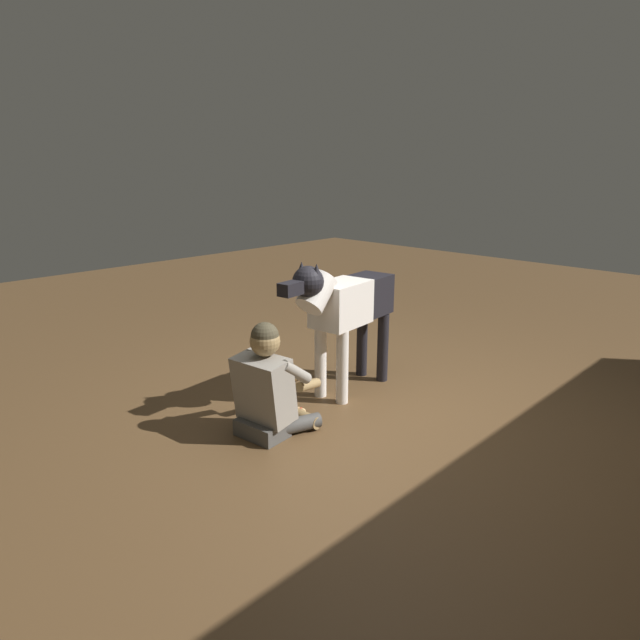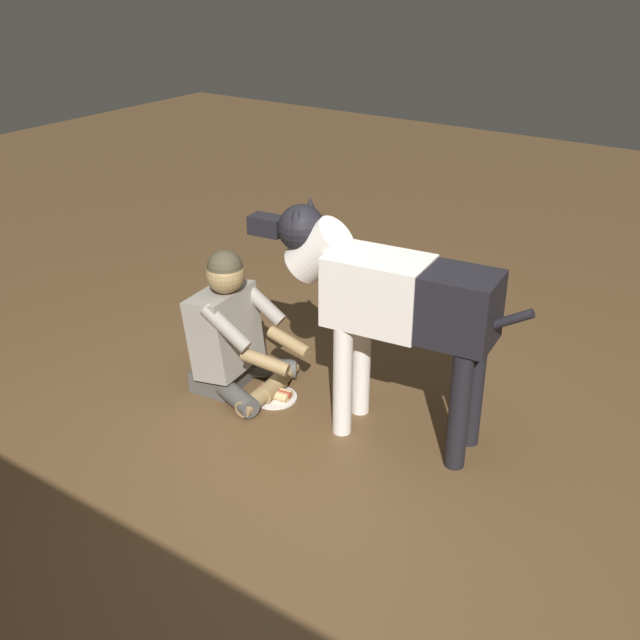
{
  "view_description": "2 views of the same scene",
  "coord_description": "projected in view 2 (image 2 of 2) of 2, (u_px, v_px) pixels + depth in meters",
  "views": [
    {
      "loc": [
        3.09,
        2.33,
        1.85
      ],
      "look_at": [
        0.06,
        -0.64,
        0.65
      ],
      "focal_mm": 31.12,
      "sensor_mm": 36.0,
      "label": 1
    },
    {
      "loc": [
        -1.75,
        2.36,
        2.27
      ],
      "look_at": [
        0.15,
        -0.4,
        0.62
      ],
      "focal_mm": 43.07,
      "sensor_mm": 36.0,
      "label": 2
    }
  ],
  "objects": [
    {
      "name": "large_dog",
      "position": [
        389.0,
        300.0,
        3.64
      ],
      "size": [
        1.44,
        0.39,
        1.16
      ],
      "color": "silver",
      "rests_on": "ground"
    },
    {
      "name": "hot_dog_on_plate",
      "position": [
        275.0,
        394.0,
        4.24
      ],
      "size": [
        0.24,
        0.24,
        0.06
      ],
      "color": "silver",
      "rests_on": "ground"
    },
    {
      "name": "ground_plane",
      "position": [
        299.0,
        475.0,
        3.64
      ],
      "size": [
        14.91,
        14.91,
        0.0
      ],
      "primitive_type": "plane",
      "color": "brown"
    },
    {
      "name": "person_sitting_on_floor",
      "position": [
        233.0,
        334.0,
        4.21
      ],
      "size": [
        0.65,
        0.57,
        0.82
      ],
      "color": "#4B4A47",
      "rests_on": "ground"
    }
  ]
}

